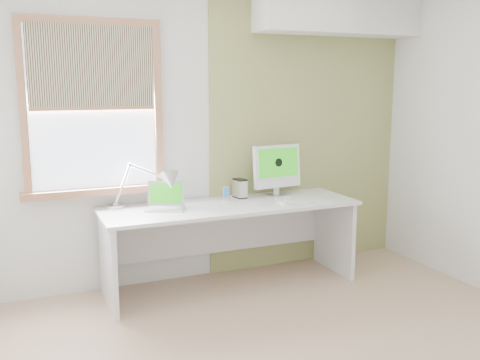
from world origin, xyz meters
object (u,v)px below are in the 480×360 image
laptop (165,202)px  imac (277,167)px  desk (228,225)px  desk_lamp (160,184)px  external_drive (240,188)px

laptop → imac: bearing=5.2°
desk → imac: imac is taller
desk → laptop: (-0.55, 0.02, 0.25)m
desk_lamp → external_drive: 0.77m
desk_lamp → external_drive: bearing=6.8°
desk → desk_lamp: bearing=173.7°
desk → external_drive: size_ratio=12.69×
desk_lamp → imac: 1.12m
imac → desk: bearing=-167.5°
laptop → desk_lamp: bearing=125.0°
laptop → external_drive: laptop is taller
desk_lamp → external_drive: desk_lamp is taller
laptop → imac: size_ratio=0.79×
external_drive → imac: size_ratio=0.36×
laptop → external_drive: size_ratio=2.18×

